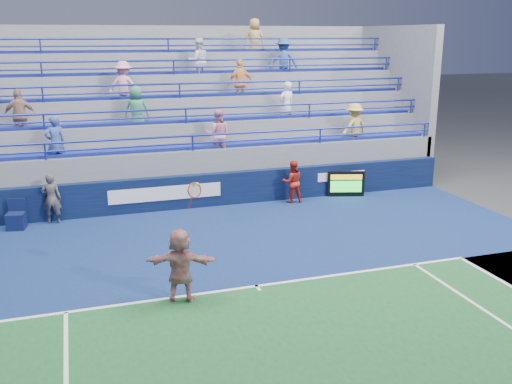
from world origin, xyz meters
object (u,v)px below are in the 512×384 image
object	(u,v)px
tennis_player	(180,265)
line_judge	(52,199)
serve_speed_board	(346,184)
judge_chair	(16,220)
ball_girl	(292,182)

from	to	relation	value
tennis_player	line_judge	size ratio (longest dim) A/B	1.68
line_judge	tennis_player	bearing A→B (deg)	121.69
serve_speed_board	judge_chair	distance (m)	10.73
line_judge	judge_chair	bearing A→B (deg)	21.43
judge_chair	tennis_player	world-z (taller)	tennis_player
serve_speed_board	judge_chair	size ratio (longest dim) A/B	1.46
judge_chair	ball_girl	world-z (taller)	ball_girl
serve_speed_board	judge_chair	xyz separation A→B (m)	(-10.73, -0.20, -0.17)
serve_speed_board	ball_girl	world-z (taller)	ball_girl
tennis_player	ball_girl	bearing A→B (deg)	51.21
ball_girl	serve_speed_board	bearing A→B (deg)	-172.37
tennis_player	ball_girl	world-z (taller)	tennis_player
tennis_player	line_judge	xyz separation A→B (m)	(-2.70, 6.32, -0.04)
serve_speed_board	tennis_player	bearing A→B (deg)	-138.15
serve_speed_board	judge_chair	bearing A→B (deg)	-178.95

